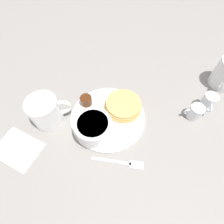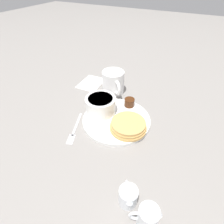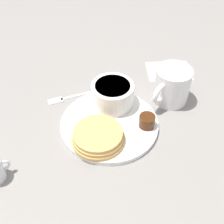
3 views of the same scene
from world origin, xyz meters
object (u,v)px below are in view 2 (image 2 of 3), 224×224
bowl (101,105)px  coffee_mug (113,83)px  creamer_pitcher_far (147,217)px  fork (74,131)px  plate (116,120)px  creamer_pitcher_near (128,196)px

bowl → coffee_mug: size_ratio=0.99×
creamer_pitcher_far → coffee_mug: bearing=34.3°
bowl → fork: (-0.12, 0.04, -0.04)m
plate → creamer_pitcher_far: 0.32m
bowl → creamer_pitcher_far: bearing=-135.8°
creamer_pitcher_far → creamer_pitcher_near: bearing=64.6°
creamer_pitcher_far → fork: size_ratio=0.45×
bowl → fork: bowl is taller
coffee_mug → fork: bearing=177.8°
plate → creamer_pitcher_far: size_ratio=3.65×
creamer_pitcher_near → creamer_pitcher_far: (-0.02, -0.05, 0.01)m
plate → creamer_pitcher_far: (-0.26, -0.19, 0.03)m
coffee_mug → fork: coffee_mug is taller
creamer_pitcher_far → plate: bearing=36.8°
creamer_pitcher_far → fork: bearing=63.2°
plate → coffee_mug: (0.16, 0.09, 0.04)m
bowl → creamer_pitcher_far: (-0.27, -0.26, -0.01)m
creamer_pitcher_near → fork: creamer_pitcher_near is taller
plate → fork: bearing=136.9°
bowl → creamer_pitcher_near: (-0.24, -0.21, -0.02)m
coffee_mug → creamer_pitcher_far: bearing=-145.7°
creamer_pitcher_near → bowl: bearing=40.7°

